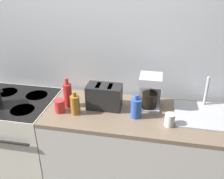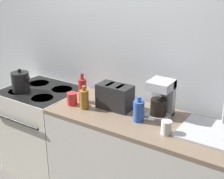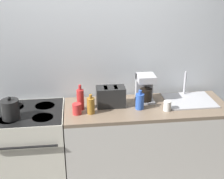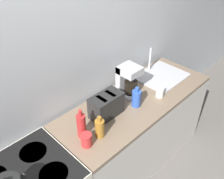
{
  "view_description": "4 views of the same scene",
  "coord_description": "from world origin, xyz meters",
  "px_view_note": "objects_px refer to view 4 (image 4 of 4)",
  "views": [
    {
      "loc": [
        0.66,
        -1.47,
        2.01
      ],
      "look_at": [
        0.3,
        0.38,
        1.05
      ],
      "focal_mm": 40.0,
      "sensor_mm": 36.0,
      "label": 1
    },
    {
      "loc": [
        1.55,
        -1.68,
        1.99
      ],
      "look_at": [
        0.18,
        0.4,
        1.03
      ],
      "focal_mm": 50.0,
      "sensor_mm": 36.0,
      "label": 2
    },
    {
      "loc": [
        -0.11,
        -2.57,
        2.27
      ],
      "look_at": [
        0.26,
        0.42,
        1.05
      ],
      "focal_mm": 50.0,
      "sensor_mm": 36.0,
      "label": 3
    },
    {
      "loc": [
        -0.91,
        -0.85,
        2.37
      ],
      "look_at": [
        0.32,
        0.38,
        1.11
      ],
      "focal_mm": 40.0,
      "sensor_mm": 36.0,
      "label": 4
    }
  ],
  "objects_px": {
    "bottle_blue": "(136,98)",
    "cup_white": "(160,92)",
    "bottle_red": "(81,125)",
    "toaster": "(106,105)",
    "cup_red": "(86,140)",
    "coffee_maker": "(128,79)",
    "bottle_amber": "(100,128)"
  },
  "relations": [
    {
      "from": "toaster",
      "to": "bottle_red",
      "type": "xyz_separation_m",
      "value": [
        -0.31,
        -0.04,
        0.01
      ]
    },
    {
      "from": "bottle_amber",
      "to": "cup_red",
      "type": "xyz_separation_m",
      "value": [
        -0.14,
        0.0,
        -0.03
      ]
    },
    {
      "from": "toaster",
      "to": "cup_white",
      "type": "height_order",
      "value": "toaster"
    },
    {
      "from": "cup_red",
      "to": "cup_white",
      "type": "relative_size",
      "value": 1.07
    },
    {
      "from": "coffee_maker",
      "to": "cup_red",
      "type": "relative_size",
      "value": 2.73
    },
    {
      "from": "cup_white",
      "to": "coffee_maker",
      "type": "bearing_deg",
      "value": 122.59
    },
    {
      "from": "bottle_blue",
      "to": "bottle_red",
      "type": "bearing_deg",
      "value": 174.34
    },
    {
      "from": "cup_red",
      "to": "bottle_red",
      "type": "bearing_deg",
      "value": 68.96
    },
    {
      "from": "coffee_maker",
      "to": "cup_white",
      "type": "distance_m",
      "value": 0.34
    },
    {
      "from": "bottle_red",
      "to": "bottle_blue",
      "type": "xyz_separation_m",
      "value": [
        0.6,
        -0.06,
        -0.03
      ]
    },
    {
      "from": "bottle_amber",
      "to": "bottle_blue",
      "type": "height_order",
      "value": "same"
    },
    {
      "from": "bottle_blue",
      "to": "cup_red",
      "type": "relative_size",
      "value": 1.85
    },
    {
      "from": "cup_red",
      "to": "cup_white",
      "type": "xyz_separation_m",
      "value": [
        0.91,
        -0.03,
        -0.0
      ]
    },
    {
      "from": "toaster",
      "to": "bottle_amber",
      "type": "distance_m",
      "value": 0.26
    },
    {
      "from": "toaster",
      "to": "bottle_amber",
      "type": "relative_size",
      "value": 1.46
    },
    {
      "from": "bottle_amber",
      "to": "bottle_blue",
      "type": "distance_m",
      "value": 0.5
    },
    {
      "from": "coffee_maker",
      "to": "bottle_blue",
      "type": "distance_m",
      "value": 0.23
    },
    {
      "from": "toaster",
      "to": "bottle_blue",
      "type": "distance_m",
      "value": 0.3
    },
    {
      "from": "toaster",
      "to": "bottle_blue",
      "type": "relative_size",
      "value": 1.46
    },
    {
      "from": "bottle_amber",
      "to": "cup_white",
      "type": "relative_size",
      "value": 1.97
    },
    {
      "from": "bottle_red",
      "to": "cup_white",
      "type": "distance_m",
      "value": 0.88
    },
    {
      "from": "toaster",
      "to": "cup_red",
      "type": "xyz_separation_m",
      "value": [
        -0.35,
        -0.14,
        -0.05
      ]
    },
    {
      "from": "toaster",
      "to": "cup_red",
      "type": "relative_size",
      "value": 2.69
    },
    {
      "from": "toaster",
      "to": "bottle_amber",
      "type": "xyz_separation_m",
      "value": [
        -0.21,
        -0.15,
        -0.02
      ]
    },
    {
      "from": "bottle_amber",
      "to": "coffee_maker",
      "type": "bearing_deg",
      "value": 21.85
    },
    {
      "from": "bottle_red",
      "to": "cup_red",
      "type": "relative_size",
      "value": 2.42
    },
    {
      "from": "bottle_red",
      "to": "bottle_blue",
      "type": "height_order",
      "value": "bottle_red"
    },
    {
      "from": "cup_red",
      "to": "toaster",
      "type": "bearing_deg",
      "value": 22.19
    },
    {
      "from": "coffee_maker",
      "to": "bottle_amber",
      "type": "relative_size",
      "value": 1.49
    },
    {
      "from": "bottle_blue",
      "to": "cup_white",
      "type": "distance_m",
      "value": 0.28
    },
    {
      "from": "coffee_maker",
      "to": "bottle_amber",
      "type": "height_order",
      "value": "coffee_maker"
    },
    {
      "from": "cup_red",
      "to": "cup_white",
      "type": "height_order",
      "value": "cup_red"
    }
  ]
}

